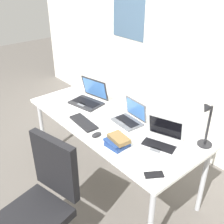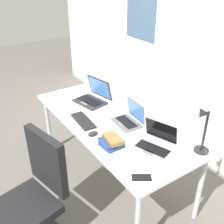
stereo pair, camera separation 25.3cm
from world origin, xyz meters
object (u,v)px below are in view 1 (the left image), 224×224
cell_phone (154,175)px  office_chair (43,212)px  computer_mouse (97,135)px  laptop_front_right (161,141)px  desk_lamp (206,126)px  laptop_back_left (89,98)px  book_stack (118,141)px  pill_bottle (88,87)px  external_keyboard (84,122)px  laptop_center (130,118)px

cell_phone → office_chair: 0.89m
computer_mouse → laptop_front_right: bearing=37.0°
desk_lamp → laptop_back_left: (-1.23, -0.23, -0.15)m
book_stack → pill_bottle: bearing=156.3°
pill_bottle → book_stack: size_ratio=0.40×
cell_phone → book_stack: (-0.43, 0.04, 0.04)m
desk_lamp → laptop_back_left: bearing=-169.3°
computer_mouse → book_stack: book_stack is taller
computer_mouse → external_keyboard: bearing=172.1°
pill_bottle → book_stack: book_stack is taller
cell_phone → book_stack: size_ratio=0.68×
laptop_front_right → pill_bottle: 1.27m
laptop_back_left → office_chair: laptop_back_left is taller
laptop_back_left → book_stack: 0.83m
laptop_back_left → book_stack: bearing=-20.0°
cell_phone → office_chair: size_ratio=0.14×
laptop_front_right → pill_bottle: (-1.26, 0.19, -0.00)m
laptop_front_right → computer_mouse: laptop_front_right is taller
pill_bottle → laptop_back_left: bearing=-33.6°
external_keyboard → book_stack: book_stack is taller
laptop_front_right → pill_bottle: size_ratio=4.70×
laptop_center → laptop_front_right: bearing=-8.6°
computer_mouse → cell_phone: 0.64m
external_keyboard → pill_bottle: (-0.57, 0.46, 0.03)m
pill_bottle → office_chair: 1.52m
computer_mouse → office_chair: office_chair is taller
laptop_front_right → book_stack: bearing=-129.1°
laptop_back_left → laptop_center: bearing=5.1°
laptop_front_right → laptop_center: bearing=171.4°
external_keyboard → laptop_back_left: bearing=141.2°
desk_lamp → external_keyboard: (-0.92, -0.52, -0.19)m
desk_lamp → external_keyboard: bearing=-150.3°
laptop_front_right → pill_bottle: bearing=171.5°
computer_mouse → laptop_back_left: bearing=150.5°
desk_lamp → book_stack: size_ratio=2.02×
external_keyboard → pill_bottle: size_ratio=4.18×
external_keyboard → office_chair: size_ratio=0.34×
book_stack → office_chair: bearing=-97.4°
cell_phone → computer_mouse: bearing=-145.6°
cell_phone → book_stack: bearing=-151.5°
laptop_back_left → pill_bottle: 0.31m
computer_mouse → cell_phone: computer_mouse is taller
desk_lamp → pill_bottle: 1.50m
laptop_front_right → computer_mouse: 0.54m
pill_bottle → cell_phone: bearing=-18.6°
laptop_front_right → external_keyboard: 0.74m
laptop_back_left → external_keyboard: bearing=-43.1°
laptop_back_left → laptop_center: size_ratio=1.33×
laptop_center → external_keyboard: laptop_center is taller
computer_mouse → pill_bottle: (-0.82, 0.50, 0.02)m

